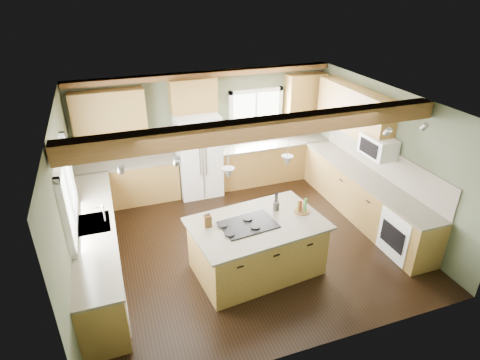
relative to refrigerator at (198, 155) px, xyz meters
name	(u,v)px	position (x,y,z in m)	size (l,w,h in m)	color
floor	(245,242)	(0.30, -2.12, -0.90)	(5.60, 5.60, 0.00)	black
ceiling	(246,103)	(0.30, -2.12, 1.70)	(5.60, 5.60, 0.00)	silver
wall_back	(206,130)	(0.30, 0.38, 0.40)	(5.60, 5.60, 0.00)	#414732
wall_left	(68,207)	(-2.50, -2.12, 0.40)	(5.00, 5.00, 0.00)	#414732
wall_right	(384,156)	(3.10, -2.12, 0.40)	(5.00, 5.00, 0.00)	#414732
ceiling_beam	(265,128)	(0.30, -2.91, 1.57)	(5.55, 0.26, 0.26)	#4D3116
soffit_trim	(205,74)	(0.30, 0.28, 1.64)	(5.55, 0.20, 0.10)	#4D3116
backsplash_back	(207,134)	(0.30, 0.36, 0.31)	(5.58, 0.03, 0.58)	brown
backsplash_right	(381,160)	(3.08, -2.07, 0.31)	(0.03, 3.70, 0.58)	brown
base_cab_back_left	(130,183)	(-1.49, 0.08, -0.46)	(2.02, 0.60, 0.88)	brown
counter_back_left	(127,163)	(-1.49, 0.08, 0.00)	(2.06, 0.64, 0.04)	#4E4839
base_cab_back_right	(272,161)	(1.79, 0.08, -0.46)	(2.62, 0.60, 0.88)	brown
counter_back_right	(273,143)	(1.79, 0.08, 0.00)	(2.66, 0.64, 0.04)	#4E4839
base_cab_left	(98,248)	(-2.20, -2.07, -0.46)	(0.60, 3.70, 0.88)	brown
counter_left	(93,224)	(-2.20, -2.07, 0.00)	(0.64, 3.74, 0.04)	#4E4839
base_cab_right	(363,197)	(2.80, -2.07, -0.46)	(0.60, 3.70, 0.88)	brown
counter_right	(366,176)	(2.80, -2.07, 0.00)	(0.64, 3.74, 0.04)	#4E4839
upper_cab_back_left	(109,113)	(-1.69, 0.21, 1.05)	(1.40, 0.35, 0.90)	brown
upper_cab_over_fridge	(193,95)	(0.00, 0.21, 1.25)	(0.96, 0.35, 0.70)	brown
upper_cab_right	(354,110)	(2.92, -1.22, 1.05)	(0.35, 2.20, 0.90)	brown
upper_cab_back_corner	(305,94)	(2.60, 0.21, 1.05)	(0.90, 0.35, 0.90)	brown
window_left	(66,190)	(-2.48, -2.07, 0.65)	(0.04, 1.60, 1.05)	white
window_back	(255,114)	(1.45, 0.36, 0.65)	(1.10, 0.04, 1.00)	white
sink	(93,224)	(-2.20, -2.07, 0.01)	(0.50, 0.65, 0.03)	#262628
faucet	(104,214)	(-2.02, -2.07, 0.15)	(0.02, 0.02, 0.28)	#B2B2B7
dishwasher	(103,304)	(-2.19, -3.37, -0.47)	(0.60, 0.60, 0.84)	white
oven	(407,233)	(2.79, -3.37, -0.47)	(0.60, 0.72, 0.84)	white
microwave	(378,146)	(2.88, -2.17, 0.65)	(0.40, 0.70, 0.38)	white
pendant_left	(228,173)	(-0.26, -2.96, 0.98)	(0.18, 0.18, 0.16)	#B2B2B7
pendant_right	(287,161)	(0.70, -2.85, 0.98)	(0.18, 0.18, 0.16)	#B2B2B7
refrigerator	(198,155)	(0.00, 0.00, 0.00)	(0.90, 0.74, 1.80)	silver
island	(257,247)	(0.22, -2.91, -0.46)	(1.94, 1.18, 0.88)	brown
island_top	(257,224)	(0.22, -2.91, 0.00)	(2.06, 1.31, 0.04)	#4E4839
cooktop	(248,224)	(0.06, -2.92, 0.03)	(0.84, 0.56, 0.02)	black
knife_block	(207,221)	(-0.54, -2.75, 0.12)	(0.12, 0.09, 0.19)	brown
utensil_crock	(276,206)	(0.64, -2.65, 0.09)	(0.11, 0.11, 0.14)	#3B352F
bottle_tray	(302,205)	(1.02, -2.85, 0.14)	(0.26, 0.26, 0.23)	brown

